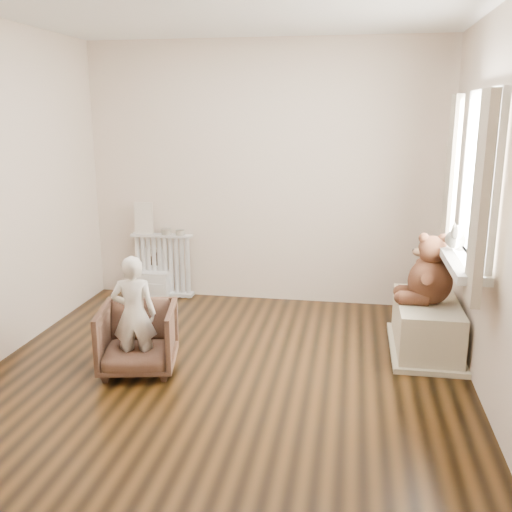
% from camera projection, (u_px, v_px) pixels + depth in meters
% --- Properties ---
extents(floor, '(3.60, 3.60, 0.01)m').
position_uv_depth(floor, '(226.00, 372.00, 4.30)').
color(floor, black).
rests_on(floor, ground).
extents(ceiling, '(3.60, 3.60, 0.01)m').
position_uv_depth(ceiling, '(221.00, 1.00, 3.66)').
color(ceiling, white).
rests_on(ceiling, ground).
extents(back_wall, '(3.60, 0.02, 2.60)m').
position_uv_depth(back_wall, '(264.00, 175.00, 5.70)').
color(back_wall, silver).
rests_on(back_wall, ground).
extents(front_wall, '(3.60, 0.02, 2.60)m').
position_uv_depth(front_wall, '(123.00, 269.00, 2.26)').
color(front_wall, silver).
rests_on(front_wall, ground).
extents(right_wall, '(0.02, 3.60, 2.60)m').
position_uv_depth(right_wall, '(495.00, 208.00, 3.68)').
color(right_wall, silver).
rests_on(right_wall, ground).
extents(window, '(0.03, 0.90, 1.10)m').
position_uv_depth(window, '(481.00, 180.00, 3.94)').
color(window, white).
rests_on(window, right_wall).
extents(window_sill, '(0.22, 1.10, 0.06)m').
position_uv_depth(window_sill, '(460.00, 260.00, 4.10)').
color(window_sill, silver).
rests_on(window_sill, right_wall).
extents(curtain_left, '(0.06, 0.26, 1.30)m').
position_uv_depth(curtain_left, '(481.00, 200.00, 3.43)').
color(curtain_left, '#BAAD93').
rests_on(curtain_left, right_wall).
extents(curtain_right, '(0.06, 0.26, 1.30)m').
position_uv_depth(curtain_right, '(451.00, 179.00, 4.52)').
color(curtain_right, '#BAAD93').
rests_on(curtain_right, right_wall).
extents(radiator, '(0.64, 0.12, 0.68)m').
position_uv_depth(radiator, '(163.00, 261.00, 5.98)').
color(radiator, silver).
rests_on(radiator, floor).
extents(paper_doll, '(0.20, 0.02, 0.33)m').
position_uv_depth(paper_doll, '(144.00, 218.00, 5.90)').
color(paper_doll, beige).
rests_on(paper_doll, radiator).
extents(tin_a, '(0.10, 0.10, 0.06)m').
position_uv_depth(tin_a, '(166.00, 232.00, 5.90)').
color(tin_a, '#A59E8C').
rests_on(tin_a, radiator).
extents(tin_b, '(0.09, 0.09, 0.05)m').
position_uv_depth(tin_b, '(180.00, 233.00, 5.87)').
color(tin_b, '#A59E8C').
rests_on(tin_b, radiator).
extents(toy_vanity, '(0.33, 0.23, 0.52)m').
position_uv_depth(toy_vanity, '(154.00, 272.00, 6.00)').
color(toy_vanity, silver).
rests_on(toy_vanity, floor).
extents(armchair, '(0.65, 0.66, 0.51)m').
position_uv_depth(armchair, '(138.00, 338.00, 4.28)').
color(armchair, '#4F3324').
rests_on(armchair, floor).
extents(child, '(0.36, 0.27, 0.89)m').
position_uv_depth(child, '(134.00, 314.00, 4.18)').
color(child, white).
rests_on(child, armchair).
extents(toy_bench, '(0.48, 0.91, 0.43)m').
position_uv_depth(toy_bench, '(426.00, 328.00, 4.64)').
color(toy_bench, beige).
rests_on(toy_bench, floor).
extents(teddy_bear, '(0.46, 0.36, 0.55)m').
position_uv_depth(teddy_bear, '(431.00, 273.00, 4.50)').
color(teddy_bear, '#391D11').
rests_on(teddy_bear, toy_bench).
extents(plush_cat, '(0.20, 0.27, 0.21)m').
position_uv_depth(plush_cat, '(456.00, 236.00, 4.28)').
color(plush_cat, slate).
rests_on(plush_cat, window_sill).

